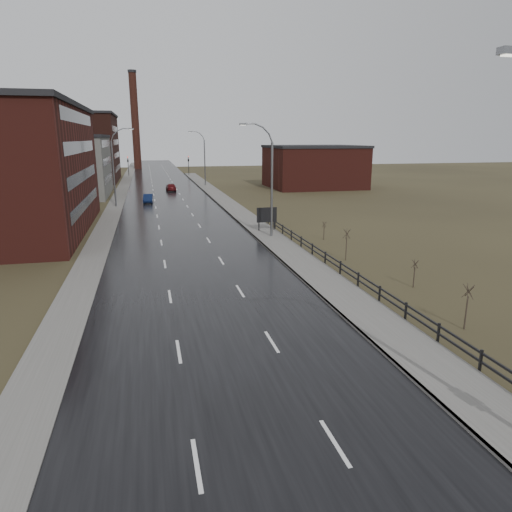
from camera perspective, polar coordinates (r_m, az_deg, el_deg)
road at (r=69.00m, az=-10.50°, el=6.04°), size 14.00×300.00×0.06m
sidewalk_right at (r=45.88m, az=2.02°, el=2.15°), size 3.20×180.00×0.18m
curb_right at (r=45.51m, az=0.18°, el=2.06°), size 0.16×180.00×0.18m
sidewalk_left at (r=69.09m, az=-17.34°, el=5.67°), size 2.40×260.00×0.12m
warehouse_mid at (r=87.58m, az=-23.36°, el=10.32°), size 16.32×20.40×10.50m
warehouse_far at (r=117.89m, az=-23.50°, el=12.31°), size 26.52×24.48×15.50m
building_right at (r=96.42m, az=7.23°, el=11.05°), size 18.36×16.32×8.50m
smokestack at (r=158.33m, az=-14.88°, el=16.08°), size 2.70×2.70×30.70m
streetlight_right_mid at (r=45.93m, az=1.63°, el=9.43°), size 3.36×0.28×11.35m
streetlight_left at (r=70.46m, az=-17.18°, el=10.58°), size 3.36×0.28×11.35m
streetlight_right_far at (r=99.00m, az=-6.61°, el=12.07°), size 3.36×0.28×11.35m
guardrail at (r=31.19m, az=13.21°, el=-3.03°), size 0.10×53.05×1.10m
shrub_c at (r=26.63m, az=24.86°, el=-5.67°), size 0.59×0.63×2.51m
shrub_d at (r=32.83m, az=19.19°, el=-2.01°), size 0.47×0.49×1.94m
shrub_e at (r=38.51m, az=11.24°, el=1.50°), size 0.63×0.66×2.67m
shrub_f at (r=46.15m, az=8.51°, el=3.20°), size 0.44×0.47×1.85m
billboard at (r=49.58m, az=1.35°, el=5.08°), size 2.23×0.17×2.67m
traffic_light_left at (r=128.40m, az=-15.73°, el=11.62°), size 0.58×2.73×5.30m
traffic_light_right at (r=128.81m, az=-8.46°, el=12.00°), size 0.58×2.73×5.30m
car_near at (r=74.31m, az=-13.32°, el=6.99°), size 1.64×4.12×1.33m
car_far at (r=90.17m, az=-10.58°, el=8.45°), size 1.94×4.47×1.50m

